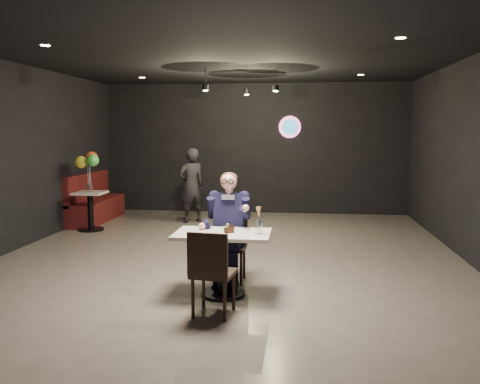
# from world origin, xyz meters

# --- Properties ---
(floor) EXTENTS (9.00, 9.00, 0.00)m
(floor) POSITION_xyz_m (0.00, 0.00, 0.00)
(floor) COLOR slate
(floor) RESTS_ON ground
(wall_sign) EXTENTS (0.50, 0.06, 0.50)m
(wall_sign) POSITION_xyz_m (0.80, 4.47, 2.00)
(wall_sign) COLOR pink
(wall_sign) RESTS_ON floor
(pendant_lights) EXTENTS (1.40, 1.20, 0.36)m
(pendant_lights) POSITION_xyz_m (0.00, 2.00, 2.88)
(pendant_lights) COLOR black
(pendant_lights) RESTS_ON floor
(main_table) EXTENTS (1.10, 0.70, 0.75)m
(main_table) POSITION_xyz_m (0.17, -1.61, 0.38)
(main_table) COLOR white
(main_table) RESTS_ON floor
(chair_far) EXTENTS (0.42, 0.46, 0.92)m
(chair_far) POSITION_xyz_m (0.17, -1.06, 0.46)
(chair_far) COLOR black
(chair_far) RESTS_ON floor
(chair_near) EXTENTS (0.48, 0.51, 0.92)m
(chair_near) POSITION_xyz_m (0.17, -2.24, 0.46)
(chair_near) COLOR black
(chair_near) RESTS_ON floor
(seated_man) EXTENTS (0.60, 0.80, 1.44)m
(seated_man) POSITION_xyz_m (0.17, -1.06, 0.72)
(seated_man) COLOR black
(seated_man) RESTS_ON floor
(dessert_plate) EXTENTS (0.20, 0.20, 0.01)m
(dessert_plate) POSITION_xyz_m (0.24, -1.71, 0.76)
(dessert_plate) COLOR white
(dessert_plate) RESTS_ON main_table
(cake_slice) EXTENTS (0.13, 0.12, 0.07)m
(cake_slice) POSITION_xyz_m (0.26, -1.67, 0.80)
(cake_slice) COLOR black
(cake_slice) RESTS_ON dessert_plate
(mint_leaf) EXTENTS (0.07, 0.04, 0.01)m
(mint_leaf) POSITION_xyz_m (0.23, -1.74, 0.84)
(mint_leaf) COLOR #2C882E
(mint_leaf) RESTS_ON cake_slice
(sundae_glass) EXTENTS (0.07, 0.07, 0.16)m
(sundae_glass) POSITION_xyz_m (0.59, -1.63, 0.83)
(sundae_glass) COLOR silver
(sundae_glass) RESTS_ON main_table
(wafer_cone) EXTENTS (0.08, 0.08, 0.13)m
(wafer_cone) POSITION_xyz_m (0.60, -1.64, 1.00)
(wafer_cone) COLOR tan
(wafer_cone) RESTS_ON sundae_glass
(booth_bench) EXTENTS (0.51, 2.04, 1.02)m
(booth_bench) POSITION_xyz_m (-3.25, 2.94, 0.51)
(booth_bench) COLOR #3F0D0D
(booth_bench) RESTS_ON floor
(side_table) EXTENTS (0.55, 0.55, 0.69)m
(side_table) POSITION_xyz_m (-2.95, 1.94, 0.34)
(side_table) COLOR white
(side_table) RESTS_ON floor
(balloon_vase) EXTENTS (0.10, 0.10, 0.16)m
(balloon_vase) POSITION_xyz_m (-2.95, 1.94, 0.83)
(balloon_vase) COLOR silver
(balloon_vase) RESTS_ON side_table
(balloon_bunch) EXTENTS (0.42, 0.42, 0.69)m
(balloon_bunch) POSITION_xyz_m (-2.95, 1.94, 1.25)
(balloon_bunch) COLOR gold
(balloon_bunch) RESTS_ON balloon_vase
(passerby) EXTENTS (0.68, 0.64, 1.56)m
(passerby) POSITION_xyz_m (-1.21, 3.06, 0.78)
(passerby) COLOR black
(passerby) RESTS_ON floor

